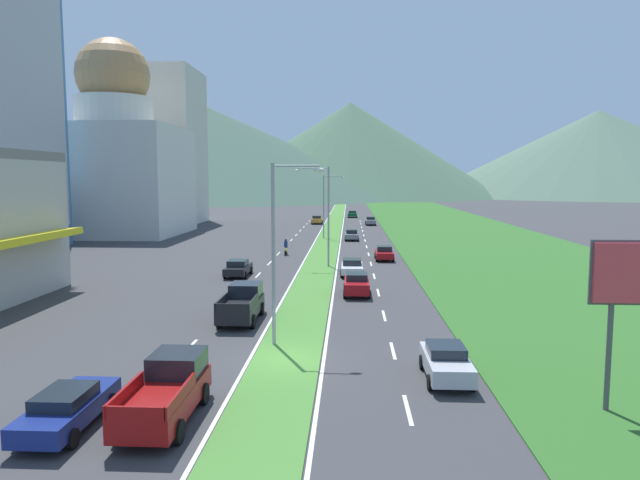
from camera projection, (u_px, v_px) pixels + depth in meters
name	position (u px, v px, depth m)	size (l,w,h in m)	color
ground_plane	(286.00, 360.00, 26.71)	(600.00, 600.00, 0.00)	#38383A
grass_median	(330.00, 235.00, 86.28)	(3.20, 240.00, 0.06)	#477F33
grass_verge_right	(467.00, 235.00, 85.23)	(24.00, 240.00, 0.06)	#2D6023
lane_dash_left_2	(136.00, 404.00, 21.47)	(0.16, 2.80, 0.01)	silver
lane_dash_left_3	(189.00, 348.00, 28.65)	(0.16, 2.80, 0.01)	silver
lane_dash_left_4	(221.00, 314.00, 35.83)	(0.16, 2.80, 0.01)	silver
lane_dash_left_5	(243.00, 291.00, 43.01)	(0.16, 2.80, 0.01)	silver
lane_dash_left_6	(258.00, 275.00, 50.19)	(0.16, 2.80, 0.01)	silver
lane_dash_left_7	(269.00, 263.00, 57.36)	(0.16, 2.80, 0.01)	silver
lane_dash_left_8	(278.00, 254.00, 64.54)	(0.16, 2.80, 0.01)	silver
lane_dash_left_9	(285.00, 246.00, 71.72)	(0.16, 2.80, 0.01)	silver
lane_dash_left_10	(291.00, 240.00, 78.90)	(0.16, 2.80, 0.01)	silver
lane_dash_left_11	(296.00, 235.00, 86.08)	(0.16, 2.80, 0.01)	silver
lane_dash_left_12	(300.00, 231.00, 93.26)	(0.16, 2.80, 0.01)	silver
lane_dash_left_13	(304.00, 227.00, 100.44)	(0.16, 2.80, 0.01)	silver
lane_dash_left_14	(307.00, 224.00, 107.62)	(0.16, 2.80, 0.01)	silver
lane_dash_left_15	(309.00, 221.00, 114.80)	(0.16, 2.80, 0.01)	silver
lane_dash_right_2	(408.00, 410.00, 20.95)	(0.16, 2.80, 0.01)	silver
lane_dash_right_3	(393.00, 351.00, 28.13)	(0.16, 2.80, 0.01)	silver
lane_dash_right_4	(384.00, 316.00, 35.30)	(0.16, 2.80, 0.01)	silver
lane_dash_right_5	(378.00, 293.00, 42.48)	(0.16, 2.80, 0.01)	silver
lane_dash_right_6	(374.00, 276.00, 49.66)	(0.16, 2.80, 0.01)	silver
lane_dash_right_7	(371.00, 264.00, 56.84)	(0.16, 2.80, 0.01)	silver
lane_dash_right_8	(369.00, 254.00, 64.02)	(0.16, 2.80, 0.01)	silver
lane_dash_right_9	(367.00, 247.00, 71.20)	(0.16, 2.80, 0.01)	silver
lane_dash_right_10	(365.00, 240.00, 78.38)	(0.16, 2.80, 0.01)	silver
lane_dash_right_11	(364.00, 235.00, 85.56)	(0.16, 2.80, 0.01)	silver
lane_dash_right_12	(363.00, 231.00, 92.74)	(0.16, 2.80, 0.01)	silver
lane_dash_right_13	(362.00, 227.00, 99.92)	(0.16, 2.80, 0.01)	silver
lane_dash_right_14	(361.00, 224.00, 107.10)	(0.16, 2.80, 0.01)	silver
lane_dash_right_15	(360.00, 221.00, 114.28)	(0.16, 2.80, 0.01)	silver
edge_line_median_left	(318.00, 235.00, 86.37)	(0.16, 240.00, 0.01)	silver
edge_line_median_right	(341.00, 235.00, 86.19)	(0.16, 240.00, 0.01)	silver
domed_building	(116.00, 159.00, 86.10)	(19.17, 19.17, 29.21)	silver
midrise_colored	(159.00, 147.00, 107.91)	(14.88, 14.88, 28.77)	beige
hill_far_left	(202.00, 151.00, 259.63)	(192.23, 192.23, 41.90)	#3D5647
hill_far_center	(350.00, 150.00, 273.81)	(143.78, 143.78, 44.75)	#47664C
hill_far_right	(597.00, 153.00, 281.73)	(170.79, 170.79, 42.07)	#516B56
street_lamp_near	(279.00, 242.00, 28.53)	(2.69, 0.32, 9.24)	#99999E
street_lamp_mid	(325.00, 209.00, 54.39)	(3.34, 0.28, 9.59)	#99999E
street_lamp_far	(326.00, 202.00, 80.39)	(3.07, 0.31, 8.97)	#99999E
car_0	(384.00, 253.00, 59.49)	(1.91, 4.11, 1.47)	maroon
car_1	(352.00, 235.00, 78.76)	(1.91, 4.11, 1.46)	slate
car_2	(371.00, 221.00, 104.74)	(1.88, 4.43, 1.49)	slate
car_3	(317.00, 220.00, 107.28)	(2.02, 4.37, 1.56)	#C6842D
car_4	(352.00, 267.00, 50.18)	(2.00, 4.49, 1.42)	silver
car_5	(446.00, 362.00, 24.07)	(1.89, 4.13, 1.47)	#B2B2B7
car_6	(357.00, 284.00, 41.62)	(1.93, 4.16, 1.57)	maroon
car_7	(352.00, 214.00, 125.24)	(2.04, 4.32, 1.46)	#0C5128
car_8	(68.00, 408.00, 19.32)	(1.92, 4.72, 1.39)	navy
car_9	(238.00, 268.00, 49.56)	(1.98, 4.40, 1.45)	black
pickup_truck_0	(242.00, 304.00, 34.22)	(2.18, 5.40, 2.00)	black
pickup_truck_1	(167.00, 391.00, 20.14)	(2.18, 5.40, 2.00)	maroon
motorcycle_rider	(286.00, 248.00, 63.43)	(0.36, 2.00, 1.80)	black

